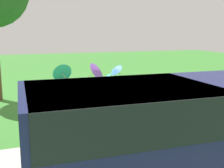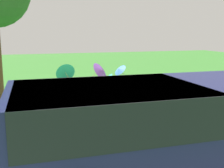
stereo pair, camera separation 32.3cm
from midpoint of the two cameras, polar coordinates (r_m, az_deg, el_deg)
ground at (r=11.20m, az=-5.30°, el=-1.27°), size 40.00×40.00×0.00m
van_dark at (r=4.35m, az=11.19°, el=-8.02°), size 4.64×2.21×1.53m
park_bench at (r=9.45m, az=17.76°, el=-1.06°), size 1.63×0.60×0.90m
parasol_purple_0 at (r=13.68m, az=-1.58°, el=2.74°), size 1.10×1.13×0.86m
parasol_purple_1 at (r=9.23m, az=0.94°, el=-1.27°), size 0.82×0.86×0.79m
parasol_teal_1 at (r=13.29m, az=-8.88°, el=2.49°), size 0.98×0.85×0.91m
parasol_teal_3 at (r=7.77m, az=-2.20°, el=-4.32°), size 0.84×0.78×0.57m
parasol_blue_0 at (r=14.65m, az=2.18°, el=2.95°), size 0.73×0.81×0.64m
parasol_teal_4 at (r=11.24m, az=-0.88°, el=0.79°), size 0.87×0.98×0.73m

